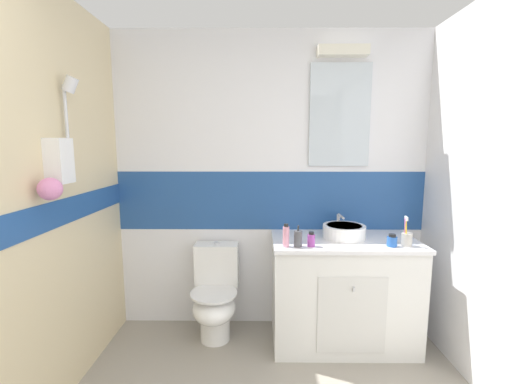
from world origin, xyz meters
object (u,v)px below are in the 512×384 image
lotion_bottle_short (311,240)px  deodorant_spray_can (286,236)px  soap_dispenser (298,239)px  hair_gel_jar (392,241)px  toothbrush_cup (407,239)px  toilet (215,296)px  sink_basin (344,231)px

lotion_bottle_short → deodorant_spray_can: 0.18m
soap_dispenser → hair_gel_jar: 0.68m
toothbrush_cup → hair_gel_jar: (-0.11, -0.01, -0.01)m
toilet → deodorant_spray_can: size_ratio=4.58×
sink_basin → toilet: size_ratio=0.49×
toilet → soap_dispenser: soap_dispenser is taller
sink_basin → toilet: bearing=179.4°
toilet → soap_dispenser: size_ratio=4.84×
hair_gel_jar → lotion_bottle_short: (-0.58, -0.00, 0.01)m
lotion_bottle_short → deodorant_spray_can: deodorant_spray_can is taller
deodorant_spray_can → toilet: bearing=155.2°
toilet → hair_gel_jar: size_ratio=8.50×
hair_gel_jar → soap_dispenser: bearing=-178.8°
toothbrush_cup → soap_dispenser: 0.79m
soap_dispenser → deodorant_spray_can: 0.09m
toilet → toothbrush_cup: size_ratio=3.50×
soap_dispenser → hair_gel_jar: (0.68, 0.01, -0.02)m
hair_gel_jar → deodorant_spray_can: bearing=-178.9°
toothbrush_cup → hair_gel_jar: 0.11m
deodorant_spray_can → hair_gel_jar: bearing=1.1°
toothbrush_cup → deodorant_spray_can: toothbrush_cup is taller
sink_basin → soap_dispenser: bearing=-148.1°
toilet → lotion_bottle_short: lotion_bottle_short is taller
toothbrush_cup → hair_gel_jar: size_ratio=2.43×
toilet → hair_gel_jar: bearing=-10.3°
sink_basin → soap_dispenser: size_ratio=2.36×
lotion_bottle_short → sink_basin: bearing=38.4°
hair_gel_jar → lotion_bottle_short: bearing=-179.6°
sink_basin → toothbrush_cup: toothbrush_cup is taller
sink_basin → toothbrush_cup: size_ratio=1.71×
toilet → hair_gel_jar: (1.31, -0.24, 0.53)m
toothbrush_cup → toilet: bearing=170.9°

